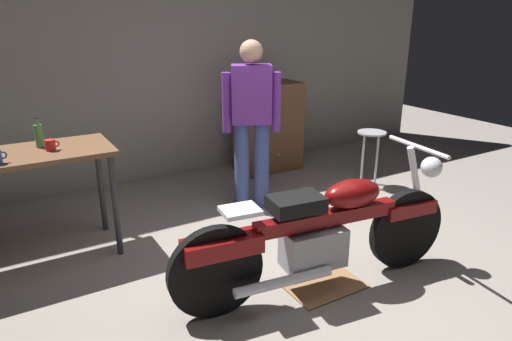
{
  "coord_description": "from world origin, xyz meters",
  "views": [
    {
      "loc": [
        -1.84,
        -2.42,
        1.9
      ],
      "look_at": [
        0.0,
        0.7,
        0.65
      ],
      "focal_mm": 32.09,
      "sensor_mm": 36.0,
      "label": 1
    }
  ],
  "objects_px": {
    "shop_stool": "(371,144)",
    "motorcycle": "(322,232)",
    "mug_red_diner": "(51,145)",
    "wooden_dresser": "(268,127)",
    "bottle": "(39,135)",
    "person_standing": "(252,118)"
  },
  "relations": [
    {
      "from": "shop_stool",
      "to": "motorcycle",
      "type": "bearing_deg",
      "value": -142.26
    },
    {
      "from": "mug_red_diner",
      "to": "motorcycle",
      "type": "bearing_deg",
      "value": -43.91
    },
    {
      "from": "wooden_dresser",
      "to": "motorcycle",
      "type": "bearing_deg",
      "value": -113.85
    },
    {
      "from": "mug_red_diner",
      "to": "bottle",
      "type": "bearing_deg",
      "value": 112.83
    },
    {
      "from": "shop_stool",
      "to": "wooden_dresser",
      "type": "xyz_separation_m",
      "value": [
        -0.69,
        1.09,
        0.05
      ]
    },
    {
      "from": "wooden_dresser",
      "to": "bottle",
      "type": "height_order",
      "value": "bottle"
    },
    {
      "from": "motorcycle",
      "to": "shop_stool",
      "type": "distance_m",
      "value": 2.26
    },
    {
      "from": "shop_stool",
      "to": "mug_red_diner",
      "type": "relative_size",
      "value": 6.04
    },
    {
      "from": "motorcycle",
      "to": "person_standing",
      "type": "relative_size",
      "value": 1.31
    },
    {
      "from": "mug_red_diner",
      "to": "bottle",
      "type": "height_order",
      "value": "bottle"
    },
    {
      "from": "shop_stool",
      "to": "bottle",
      "type": "xyz_separation_m",
      "value": [
        -3.36,
        0.21,
        0.5
      ]
    },
    {
      "from": "person_standing",
      "to": "wooden_dresser",
      "type": "height_order",
      "value": "person_standing"
    },
    {
      "from": "person_standing",
      "to": "wooden_dresser",
      "type": "bearing_deg",
      "value": -103.03
    },
    {
      "from": "shop_stool",
      "to": "mug_red_diner",
      "type": "bearing_deg",
      "value": 178.72
    },
    {
      "from": "shop_stool",
      "to": "wooden_dresser",
      "type": "relative_size",
      "value": 0.58
    },
    {
      "from": "bottle",
      "to": "person_standing",
      "type": "bearing_deg",
      "value": -1.27
    },
    {
      "from": "motorcycle",
      "to": "person_standing",
      "type": "bearing_deg",
      "value": 85.18
    },
    {
      "from": "motorcycle",
      "to": "mug_red_diner",
      "type": "bearing_deg",
      "value": 143.08
    },
    {
      "from": "mug_red_diner",
      "to": "shop_stool",
      "type": "bearing_deg",
      "value": -1.28
    },
    {
      "from": "person_standing",
      "to": "bottle",
      "type": "bearing_deg",
      "value": 25.64
    },
    {
      "from": "person_standing",
      "to": "bottle",
      "type": "xyz_separation_m",
      "value": [
        -1.9,
        0.04,
        0.07
      ]
    },
    {
      "from": "wooden_dresser",
      "to": "person_standing",
      "type": "bearing_deg",
      "value": -129.94
    }
  ]
}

